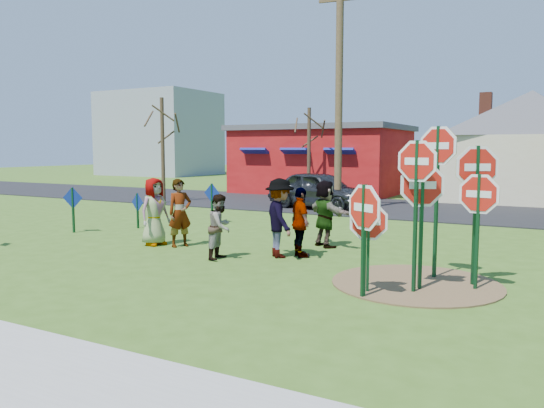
{
  "coord_description": "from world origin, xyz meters",
  "views": [
    {
      "loc": [
        6.8,
        -11.03,
        2.59
      ],
      "look_at": [
        0.5,
        0.6,
        1.2
      ],
      "focal_mm": 35.0,
      "sensor_mm": 36.0,
      "label": 1
    }
  ],
  "objects": [
    {
      "name": "bare_tree_east",
      "position": [
        -4.24,
        13.24,
        2.98
      ],
      "size": [
        1.8,
        1.8,
        4.6
      ],
      "color": "#382819",
      "rests_on": "ground"
    },
    {
      "name": "dirt_patch",
      "position": [
        4.5,
        -1.0,
        0.01
      ],
      "size": [
        3.2,
        3.2,
        0.03
      ],
      "primitive_type": "cylinder",
      "color": "brown",
      "rests_on": "ground"
    },
    {
      "name": "blue_diamond_c",
      "position": [
        -5.17,
        1.9,
        0.71
      ],
      "size": [
        0.6,
        0.16,
        1.15
      ],
      "rotation": [
        0.0,
        0.0,
        -0.23
      ],
      "color": "#103B1D",
      "rests_on": "ground"
    },
    {
      "name": "bare_tree_west",
      "position": [
        -9.62,
        8.5,
        3.2
      ],
      "size": [
        1.8,
        1.8,
        4.94
      ],
      "color": "#382819",
      "rests_on": "ground"
    },
    {
      "name": "stop_sign_e",
      "position": [
        3.87,
        -2.01,
        1.17
      ],
      "size": [
        0.87,
        0.36,
        1.76
      ],
      "rotation": [
        0.0,
        0.0,
        0.38
      ],
      "color": "#103B1D",
      "rests_on": "ground"
    },
    {
      "name": "person_c",
      "position": [
        -0.11,
        -0.82,
        0.76
      ],
      "size": [
        0.66,
        0.81,
        1.53
      ],
      "primitive_type": "imported",
      "rotation": [
        0.0,
        0.0,
        1.69
      ],
      "color": "brown",
      "rests_on": "ground"
    },
    {
      "name": "road",
      "position": [
        0.0,
        11.5,
        0.02
      ],
      "size": [
        120.0,
        7.5,
        0.04
      ],
      "primitive_type": "cube",
      "color": "black",
      "rests_on": "ground"
    },
    {
      "name": "stop_sign_b",
      "position": [
        4.71,
        -0.36,
        2.32
      ],
      "size": [
        1.02,
        0.31,
        3.16
      ],
      "rotation": [
        0.0,
        0.0,
        -0.28
      ],
      "color": "#103B1D",
      "rests_on": "ground"
    },
    {
      "name": "stop_sign_a",
      "position": [
        3.91,
        -2.38,
        1.43
      ],
      "size": [
        0.95,
        0.56,
        2.12
      ],
      "rotation": [
        0.0,
        0.0,
        -0.52
      ],
      "color": "#103B1D",
      "rests_on": "ground"
    },
    {
      "name": "person_b",
      "position": [
        -1.92,
        -0.03,
        0.9
      ],
      "size": [
        0.68,
        0.78,
        1.79
      ],
      "primitive_type": "imported",
      "rotation": [
        0.0,
        0.0,
        1.1
      ],
      "color": "#2C7F71",
      "rests_on": "ground"
    },
    {
      "name": "stop_sign_c",
      "position": [
        4.61,
        -1.64,
        2.03
      ],
      "size": [
        0.99,
        0.22,
        2.87
      ],
      "rotation": [
        0.0,
        0.0,
        -0.2
      ],
      "color": "#103B1D",
      "rests_on": "ground"
    },
    {
      "name": "suv",
      "position": [
        -2.08,
        9.63,
        0.84
      ],
      "size": [
        4.98,
        2.91,
        1.59
      ],
      "primitive_type": "imported",
      "rotation": [
        0.0,
        0.0,
        1.34
      ],
      "color": "#2D2D31",
      "rests_on": "road"
    },
    {
      "name": "stop_sign_d",
      "position": [
        5.47,
        -0.61,
        2.01
      ],
      "size": [
        0.97,
        0.54,
        2.79
      ],
      "rotation": [
        0.0,
        0.0,
        0.5
      ],
      "color": "#103B1D",
      "rests_on": "ground"
    },
    {
      "name": "ground",
      "position": [
        0.0,
        0.0,
        0.0
      ],
      "size": [
        120.0,
        120.0,
        0.0
      ],
      "primitive_type": "plane",
      "color": "#3A5B1A",
      "rests_on": "ground"
    },
    {
      "name": "person_f",
      "position": [
        1.46,
        1.77,
        0.88
      ],
      "size": [
        1.64,
        1.36,
        1.77
      ],
      "primitive_type": "imported",
      "rotation": [
        0.0,
        0.0,
        2.54
      ],
      "color": "#1C562F",
      "rests_on": "ground"
    },
    {
      "name": "person_d",
      "position": [
        1.03,
        0.01,
        0.94
      ],
      "size": [
        1.35,
        1.36,
        1.89
      ],
      "primitive_type": "imported",
      "rotation": [
        0.0,
        0.0,
        2.34
      ],
      "color": "#35353B",
      "rests_on": "ground"
    },
    {
      "name": "cream_house",
      "position": [
        5.5,
        18.0,
        2.92
      ],
      "size": [
        9.4,
        9.4,
        6.5
      ],
      "color": "beige",
      "rests_on": "ground"
    },
    {
      "name": "blue_diamond_b",
      "position": [
        -6.29,
        0.28,
        0.88
      ],
      "size": [
        0.65,
        0.19,
        1.41
      ],
      "rotation": [
        0.0,
        0.0,
        0.26
      ],
      "color": "#103B1D",
      "rests_on": "ground"
    },
    {
      "name": "red_building",
      "position": [
        -5.5,
        17.99,
        1.97
      ],
      "size": [
        9.4,
        7.69,
        3.9
      ],
      "color": "maroon",
      "rests_on": "ground"
    },
    {
      "name": "stop_sign_f",
      "position": [
        5.56,
        -0.92,
        1.61
      ],
      "size": [
        0.98,
        0.17,
        2.27
      ],
      "rotation": [
        0.0,
        0.0,
        -0.16
      ],
      "color": "#103B1D",
      "rests_on": "ground"
    },
    {
      "name": "stop_sign_g",
      "position": [
        4.65,
        -1.38,
        1.71
      ],
      "size": [
        0.98,
        0.55,
        2.48
      ],
      "rotation": [
        0.0,
        0.0,
        0.5
      ],
      "color": "#103B1D",
      "rests_on": "ground"
    },
    {
      "name": "utility_pole",
      "position": [
        -0.96,
        8.83,
        4.98
      ],
      "size": [
        2.31,
        0.46,
        9.46
      ],
      "rotation": [
        0.0,
        0.0,
        0.15
      ],
      "color": "#4C3823",
      "rests_on": "ground"
    },
    {
      "name": "person_a",
      "position": [
        -2.66,
        -0.18,
        0.91
      ],
      "size": [
        0.72,
        0.97,
        1.81
      ],
      "primitive_type": "imported",
      "rotation": [
        0.0,
        0.0,
        1.4
      ],
      "color": "#3F3F84",
      "rests_on": "ground"
    },
    {
      "name": "blue_diamond_d",
      "position": [
        -3.76,
        4.09,
        0.86
      ],
      "size": [
        0.68,
        0.08,
        1.39
      ],
      "rotation": [
        0.0,
        0.0,
        -0.09
      ],
      "color": "#103B1D",
      "rests_on": "ground"
    },
    {
      "name": "person_e",
      "position": [
        1.46,
        0.24,
        0.84
      ],
      "size": [
        0.98,
        0.98,
        1.67
      ],
      "primitive_type": "imported",
      "rotation": [
        0.0,
        0.0,
        2.35
      ],
      "color": "#543062",
      "rests_on": "ground"
    },
    {
      "name": "distant_building",
      "position": [
        -28.0,
        30.0,
        4.0
      ],
      "size": [
        10.0,
        8.0,
        8.0
      ],
      "primitive_type": "cube",
      "color": "#8C939E",
      "rests_on": "ground"
    }
  ]
}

